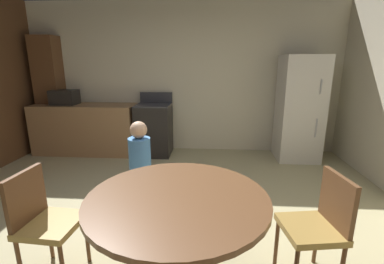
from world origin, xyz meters
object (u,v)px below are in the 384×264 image
(microwave, at_px, (64,97))
(chair_east, at_px, (320,222))
(refrigerator, at_px, (299,109))
(person_child, at_px, (141,170))
(chair_west, at_px, (43,218))
(dining_table, at_px, (178,216))
(oven_range, at_px, (154,129))

(microwave, height_order, chair_east, microwave)
(refrigerator, relative_size, chair_east, 2.02)
(microwave, relative_size, person_child, 0.40)
(microwave, bearing_deg, chair_east, -39.51)
(refrigerator, distance_m, chair_west, 4.01)
(refrigerator, xyz_separation_m, chair_west, (-2.76, -2.89, -0.38))
(refrigerator, relative_size, chair_west, 2.02)
(refrigerator, xyz_separation_m, dining_table, (-1.71, -2.96, -0.27))
(chair_east, xyz_separation_m, person_child, (-1.52, 0.69, 0.08))
(refrigerator, distance_m, person_child, 3.06)
(oven_range, relative_size, dining_table, 0.87)
(refrigerator, bearing_deg, chair_west, -133.68)
(oven_range, bearing_deg, chair_east, -57.19)
(microwave, distance_m, person_child, 2.93)
(dining_table, bearing_deg, person_child, 119.79)
(microwave, height_order, chair_west, microwave)
(chair_west, bearing_deg, chair_east, 6.34)
(oven_range, bearing_deg, dining_table, -75.08)
(oven_range, bearing_deg, chair_west, -94.73)
(person_child, bearing_deg, microwave, -167.97)
(microwave, relative_size, chair_east, 0.51)
(microwave, xyz_separation_m, person_child, (1.93, -2.16, -0.45))
(oven_range, xyz_separation_m, chair_west, (-0.24, -2.94, 0.03))
(dining_table, bearing_deg, refrigerator, 59.94)
(refrigerator, bearing_deg, dining_table, -120.06)
(chair_west, xyz_separation_m, chair_east, (2.08, 0.09, 0.00))
(oven_range, distance_m, refrigerator, 2.55)
(chair_east, bearing_deg, person_child, -33.21)
(dining_table, distance_m, person_child, 0.98)
(refrigerator, bearing_deg, microwave, 179.30)
(oven_range, relative_size, microwave, 2.50)
(chair_west, height_order, chair_east, same)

